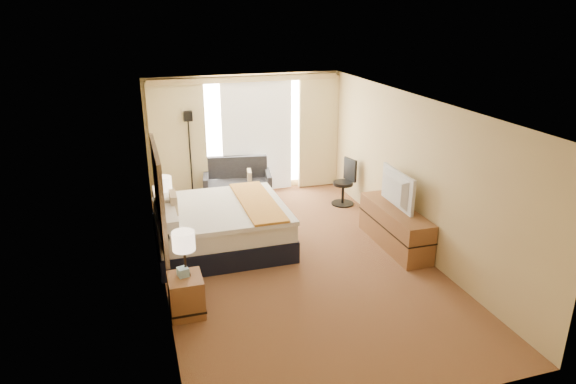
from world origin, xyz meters
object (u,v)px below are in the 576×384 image
object	(u,v)px
bed	(220,226)
lamp_left	(184,242)
floor_lamp	(189,138)
television	(392,189)
desk_chair	(345,184)
nightstand_left	(186,295)
loveseat	(238,186)
lamp_right	(163,185)
media_dresser	(395,227)
nightstand_right	(170,224)

from	to	relation	value
bed	lamp_left	size ratio (longest dim) A/B	3.47
floor_lamp	television	bearing A→B (deg)	-46.67
desk_chair	lamp_left	bearing A→B (deg)	-154.12
nightstand_left	loveseat	world-z (taller)	loveseat
lamp_left	bed	bearing A→B (deg)	66.96
bed	lamp_left	distance (m)	2.11
bed	floor_lamp	xyz separation A→B (m)	(-0.17, 2.45, 0.97)
television	floor_lamp	bearing A→B (deg)	44.82
lamp_right	television	size ratio (longest dim) A/B	0.57
desk_chair	bed	bearing A→B (deg)	-170.73
nightstand_left	floor_lamp	distance (m)	4.53
media_dresser	loveseat	xyz separation A→B (m)	(-2.13, 3.04, -0.06)
nightstand_right	television	size ratio (longest dim) A/B	0.51
desk_chair	television	xyz separation A→B (m)	(-0.02, -2.00, 0.58)
bed	lamp_left	bearing A→B (deg)	-113.04
nightstand_left	floor_lamp	world-z (taller)	floor_lamp
lamp_right	television	xyz separation A→B (m)	(3.71, -1.33, -0.02)
nightstand_left	loveseat	distance (m)	4.38
bed	television	distance (m)	3.00
nightstand_left	media_dresser	distance (m)	3.85
television	nightstand_right	bearing A→B (deg)	71.31
media_dresser	desk_chair	size ratio (longest dim) A/B	1.85
nightstand_left	lamp_right	size ratio (longest dim) A/B	0.88
television	bed	bearing A→B (deg)	76.87
media_dresser	lamp_left	world-z (taller)	lamp_left
lamp_right	bed	bearing A→B (deg)	-34.07
lamp_right	media_dresser	bearing A→B (deg)	-20.91
desk_chair	nightstand_left	bearing A→B (deg)	-153.79
nightstand_left	bed	world-z (taller)	bed
nightstand_right	television	world-z (taller)	television
nightstand_left	lamp_right	bearing A→B (deg)	91.31
nightstand_right	lamp_left	world-z (taller)	lamp_left
lamp_left	floor_lamp	bearing A→B (deg)	81.84
nightstand_right	loveseat	bearing A→B (deg)	45.31
desk_chair	television	distance (m)	2.09
lamp_left	lamp_right	xyz separation A→B (m)	(-0.08, 2.43, -0.01)
lamp_right	loveseat	bearing A→B (deg)	44.56
nightstand_left	floor_lamp	size ratio (longest dim) A/B	0.28
nightstand_right	lamp_right	distance (m)	0.76
loveseat	desk_chair	world-z (taller)	desk_chair
desk_chair	lamp_left	distance (m)	4.83
bed	lamp_right	distance (m)	1.23
desk_chair	lamp_left	size ratio (longest dim) A/B	1.53
media_dresser	loveseat	size ratio (longest dim) A/B	1.17
nightstand_left	nightstand_right	size ratio (longest dim) A/B	1.00
desk_chair	television	world-z (taller)	television
nightstand_right	bed	xyz separation A→B (m)	(0.81, -0.60, 0.12)
media_dresser	desk_chair	xyz separation A→B (m)	(-0.03, 2.11, 0.08)
lamp_right	nightstand_left	bearing A→B (deg)	-88.69
lamp_left	television	bearing A→B (deg)	16.91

